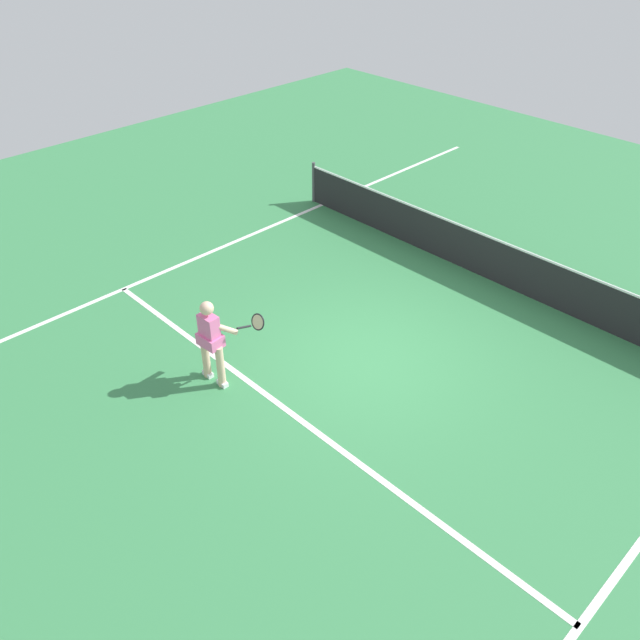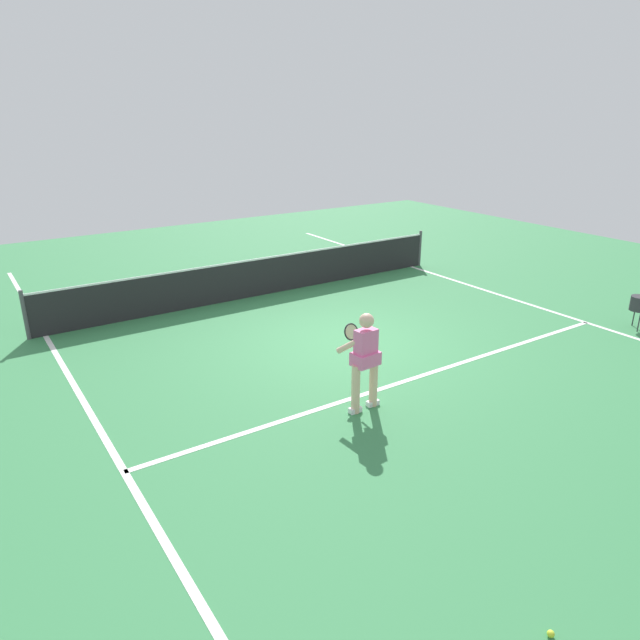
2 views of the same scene
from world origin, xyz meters
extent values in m
plane|color=#38844C|center=(0.00, 0.00, 0.00)|extent=(26.90, 26.90, 0.00)
cube|color=white|center=(0.00, -1.89, 0.00)|extent=(9.82, 0.10, 0.01)
cube|color=white|center=(-4.91, 0.00, 0.00)|extent=(0.10, 18.69, 0.01)
cylinder|color=#4C4C51|center=(-5.21, 3.67, 0.51)|extent=(0.08, 0.08, 1.01)
cube|color=#232326|center=(0.00, 3.67, 0.45)|extent=(10.34, 0.02, 0.89)
cube|color=white|center=(0.00, 3.67, 0.91)|extent=(10.34, 0.02, 0.04)
cylinder|color=beige|center=(-1.55, -2.28, 0.39)|extent=(0.13, 0.13, 0.78)
cylinder|color=beige|center=(-1.19, -2.25, 0.39)|extent=(0.13, 0.13, 0.78)
cube|color=white|center=(-1.55, -2.28, 0.04)|extent=(0.20, 0.10, 0.08)
cube|color=white|center=(-1.19, -2.25, 0.04)|extent=(0.20, 0.10, 0.08)
cube|color=pink|center=(-1.37, -2.26, 1.04)|extent=(0.33, 0.22, 0.52)
cube|color=pink|center=(-1.37, -2.26, 0.84)|extent=(0.42, 0.31, 0.20)
sphere|color=beige|center=(-1.37, -2.26, 1.44)|extent=(0.22, 0.22, 0.22)
cylinder|color=beige|center=(-1.53, -2.12, 1.06)|extent=(0.31, 0.46, 0.37)
cylinder|color=beige|center=(-1.24, -2.10, 1.06)|extent=(0.25, 0.48, 0.37)
cylinder|color=black|center=(-1.07, -1.82, 1.02)|extent=(0.06, 0.30, 0.14)
torus|color=black|center=(-1.09, -1.52, 0.96)|extent=(0.29, 0.14, 0.28)
cylinder|color=beige|center=(-1.09, -1.52, 0.96)|extent=(0.25, 0.11, 0.23)
camera|label=1|loc=(5.74, -6.77, 7.07)|focal=36.73mm
camera|label=2|loc=(-6.26, -8.43, 4.34)|focal=32.47mm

